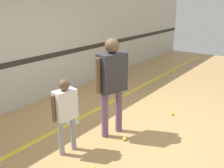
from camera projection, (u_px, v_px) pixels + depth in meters
name	position (u px, v px, depth m)	size (l,w,h in m)	color
ground_plane	(125.00, 132.00, 4.60)	(16.00, 16.00, 0.00)	tan
wall_back	(30.00, 34.00, 5.53)	(16.00, 0.07, 3.20)	beige
floor_stripe	(83.00, 117.00, 5.19)	(14.40, 0.10, 0.01)	yellow
person_instructor	(112.00, 77.00, 4.21)	(0.64, 0.38, 1.73)	#6B4C70
person_student_left	(65.00, 109.00, 3.77)	(0.46, 0.25, 1.22)	gray
racket_spare_on_floor	(72.00, 122.00, 4.95)	(0.43, 0.53, 0.03)	#C6D838
tennis_ball_near_instructor	(125.00, 139.00, 4.31)	(0.07, 0.07, 0.07)	#CCE038
tennis_ball_by_spare_racket	(70.00, 118.00, 5.07)	(0.07, 0.07, 0.07)	#CCE038
tennis_ball_stray_left	(172.00, 114.00, 5.27)	(0.07, 0.07, 0.07)	#CCE038
tennis_ball_stray_right	(93.00, 168.00, 3.55)	(0.07, 0.07, 0.07)	#CCE038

